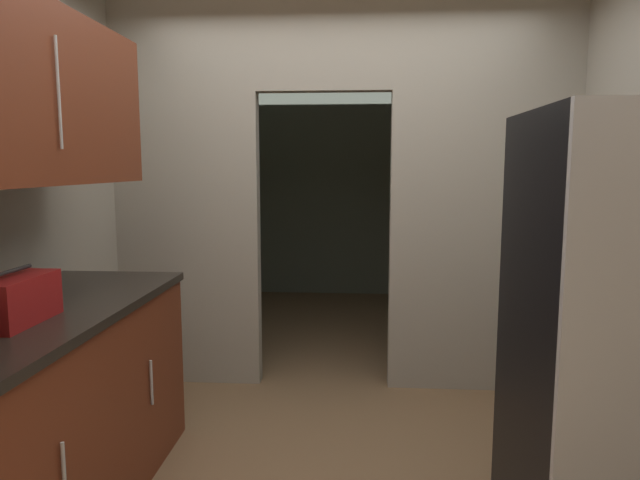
# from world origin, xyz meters

# --- Properties ---
(kitchen_partition) EXTENTS (3.10, 0.12, 2.82)m
(kitchen_partition) POSITION_xyz_m (0.03, 1.43, 1.52)
(kitchen_partition) COLOR #ADA899
(kitchen_partition) RESTS_ON ground
(adjoining_room_shell) EXTENTS (3.10, 2.94, 2.82)m
(adjoining_room_shell) POSITION_xyz_m (0.00, 3.37, 1.41)
(adjoining_room_shell) COLOR gray
(adjoining_room_shell) RESTS_ON ground
(refrigerator) EXTENTS (0.72, 0.80, 1.72)m
(refrigerator) POSITION_xyz_m (1.11, -0.28, 0.86)
(refrigerator) COLOR black
(refrigerator) RESTS_ON ground
(lower_cabinet_run) EXTENTS (0.70, 1.83, 0.93)m
(lower_cabinet_run) POSITION_xyz_m (-1.20, -0.27, 0.47)
(lower_cabinet_run) COLOR maroon
(lower_cabinet_run) RESTS_ON ground
(upper_cabinet_counterside) EXTENTS (0.36, 1.65, 0.71)m
(upper_cabinet_counterside) POSITION_xyz_m (-1.20, -0.27, 1.80)
(upper_cabinet_counterside) COLOR maroon
(boombox) EXTENTS (0.21, 0.36, 0.21)m
(boombox) POSITION_xyz_m (-1.17, -0.41, 1.02)
(boombox) COLOR maroon
(boombox) RESTS_ON lower_cabinet_run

